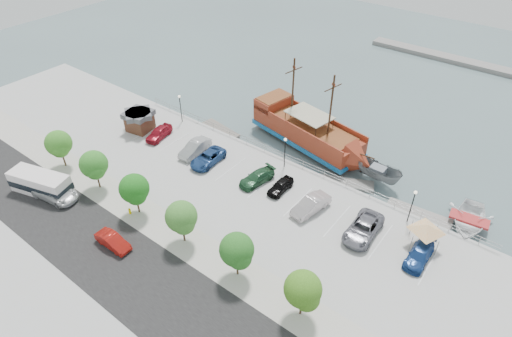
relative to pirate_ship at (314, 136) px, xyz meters
The scene contains 35 objects.
ground 13.70m from the pirate_ship, 90.21° to the right, with size 160.00×160.00×0.00m, color #526367.
land_slab 34.58m from the pirate_ship, 90.08° to the right, with size 100.00×58.00×1.20m, color #B2B2B2.
street 29.56m from the pirate_ship, 90.10° to the right, with size 100.00×8.00×0.04m, color black.
sidewalk 23.57m from the pirate_ship, 90.12° to the right, with size 100.00×4.00×0.05m, color #B9AF9E.
seawall_railing 5.77m from the pirate_ship, 90.49° to the right, with size 50.00×0.06×1.00m.
far_shore 42.66m from the pirate_ship, 76.50° to the left, with size 40.00×3.00×0.80m, color gray.
pirate_ship is the anchor object (origin of this frame).
patrol_boat 10.08m from the pirate_ship, ahead, with size 2.36×6.28×2.43m, color slate.
speedboat 21.39m from the pirate_ship, ahead, with size 4.79×6.70×1.39m, color white.
dock_west 13.87m from the pirate_ship, 161.57° to the right, with size 6.51×1.86×0.37m, color slate.
dock_mid 8.65m from the pirate_ship, 30.95° to the right, with size 6.81×1.95×0.39m, color slate.
dock_east 17.03m from the pirate_ship, 14.87° to the right, with size 7.14×2.04×0.41m, color gray.
shed 24.40m from the pirate_ship, 150.25° to the right, with size 3.98×3.98×2.83m.
canopy_tent 20.69m from the pirate_ship, 26.97° to the right, with size 4.96×4.96×3.21m.
street_van 32.74m from the pirate_ship, 122.10° to the right, with size 2.59×5.62×1.56m, color silver.
street_sedan 29.07m from the pirate_ship, 102.33° to the right, with size 1.45×4.15×1.37m, color #AF1811.
shuttle_bus 34.22m from the pirate_ship, 124.94° to the right, with size 7.69×4.48×2.56m.
fire_hydrant 25.83m from the pirate_ship, 109.49° to the right, with size 0.28×0.28×0.80m.
lamp_post_left 19.47m from the pirate_ship, 158.68° to the right, with size 0.36×0.36×4.28m.
lamp_post_mid 7.30m from the pirate_ship, 90.40° to the right, with size 0.36×0.36×4.28m.
lamp_post_right 17.54m from the pirate_ship, 23.83° to the right, with size 0.36×0.36×4.28m.
tree_a 32.29m from the pirate_ship, 132.84° to the right, with size 3.30×3.20×5.00m.
tree_b 28.02m from the pirate_ship, 122.25° to the right, with size 3.30×3.20×5.00m.
tree_c 25.01m from the pirate_ship, 108.50° to the right, with size 3.30×3.20×5.00m.
tree_d 23.75m from the pirate_ship, 92.19° to the right, with size 3.30×3.20×5.00m.
tree_e 24.50m from the pirate_ship, 75.52° to the right, with size 3.30×3.20×5.00m.
tree_f 27.10m from the pirate_ship, 60.99° to the right, with size 3.30×3.20×5.00m.
parked_car_a 21.19m from the pirate_ship, 145.68° to the right, with size 1.81×4.49×1.53m, color maroon.
parked_car_b 16.01m from the pirate_ship, 133.30° to the right, with size 1.75×5.01×1.65m, color #A9A9A9.
parked_car_c 14.69m from the pirate_ship, 123.94° to the right, with size 2.42×5.24×1.46m, color navy.
parked_car_d 11.58m from the pirate_ship, 94.56° to the right, with size 1.94×4.78×1.39m, color #255331.
parked_car_e 11.32m from the pirate_ship, 78.86° to the right, with size 1.57×3.89×1.33m, color black.
parked_car_f 13.69m from the pirate_ship, 60.32° to the right, with size 1.75×5.01×1.65m, color beige.
parked_car_g 17.47m from the pirate_ship, 42.12° to the right, with size 2.73×5.91×1.64m, color slate.
parked_car_h 22.07m from the pirate_ship, 31.48° to the right, with size 1.91×4.69×1.36m, color navy.
Camera 1 is at (23.17, -29.58, 32.39)m, focal length 30.00 mm.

